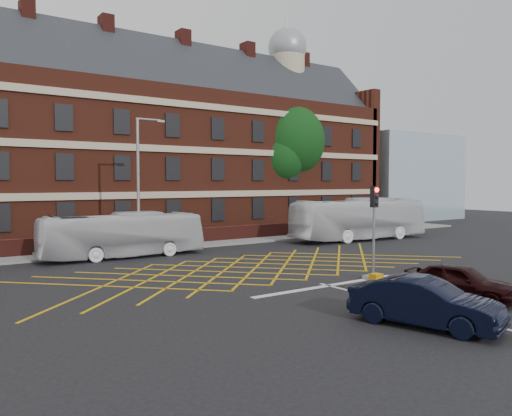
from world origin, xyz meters
TOP-DOWN VIEW (x-y plane):
  - ground at (0.00, 0.00)m, footprint 120.00×120.00m
  - victorian_building at (0.25, 22.00)m, footprint 51.00×12.17m
  - boundary_wall at (0.00, 13.00)m, footprint 56.00×0.50m
  - far_pavement at (0.00, 12.00)m, footprint 60.00×3.00m
  - glass_block at (34.00, 21.00)m, footprint 14.00×10.00m
  - box_junction_hatching at (0.00, 2.00)m, footprint 8.22×8.22m
  - stop_line at (0.00, -3.50)m, footprint 8.00×0.30m
  - centre_line at (0.00, -10.00)m, footprint 0.15×14.00m
  - bus_left at (-4.38, 9.45)m, footprint 9.68×2.61m
  - bus_right at (13.74, 7.69)m, footprint 11.79×3.61m
  - car_navy at (-1.75, -9.66)m, footprint 2.87×4.83m
  - car_maroon at (2.35, -8.21)m, footprint 2.62×4.39m
  - deciduous_tree at (14.77, 18.27)m, footprint 7.71×7.52m
  - traffic_light_near at (2.58, -3.73)m, footprint 0.70×0.70m
  - street_lamp at (-3.15, 9.90)m, footprint 2.25×1.00m
  - utility_cabinet at (0.54, -5.69)m, footprint 0.45×0.38m

SIDE VIEW (x-z plane):
  - ground at x=0.00m, z-range 0.00..0.00m
  - box_junction_hatching at x=0.00m, z-range 0.00..0.02m
  - stop_line at x=0.00m, z-range 0.00..0.02m
  - centre_line at x=0.00m, z-range 0.00..0.02m
  - far_pavement at x=0.00m, z-range 0.00..0.12m
  - utility_cabinet at x=0.54m, z-range 0.00..0.80m
  - boundary_wall at x=0.00m, z-range 0.00..1.10m
  - car_maroon at x=2.35m, z-range 0.00..1.40m
  - car_navy at x=-1.75m, z-range 0.00..1.50m
  - bus_left at x=-4.38m, z-range 0.00..2.67m
  - bus_right at x=13.74m, z-range 0.00..3.23m
  - traffic_light_near at x=2.58m, z-range -0.37..3.90m
  - street_lamp at x=-3.15m, z-range -1.35..7.02m
  - glass_block at x=34.00m, z-range 0.00..10.00m
  - deciduous_tree at x=14.77m, z-range 1.76..13.88m
  - victorian_building at x=0.25m, z-range -2.36..18.04m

